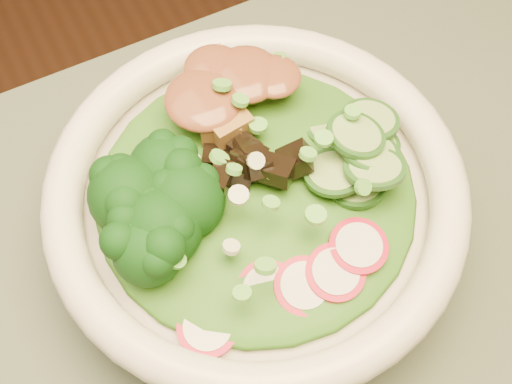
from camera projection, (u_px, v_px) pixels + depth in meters
salad_bowl at (256, 207)px, 0.47m from camera, size 0.27×0.27×0.07m
lettuce_bed at (256, 191)px, 0.45m from camera, size 0.20×0.20×0.02m
broccoli_florets at (159, 213)px, 0.42m from camera, size 0.09×0.09×0.04m
radish_slices at (300, 279)px, 0.42m from camera, size 0.12×0.06×0.02m
cucumber_slices at (353, 152)px, 0.45m from camera, size 0.08×0.08×0.04m
mushroom_heap at (249, 164)px, 0.44m from camera, size 0.08×0.08×0.04m
tofu_cubes at (225, 103)px, 0.47m from camera, size 0.10×0.08×0.04m
peanut_sauce at (224, 91)px, 0.46m from camera, size 0.07×0.06×0.02m
scallion_garnish at (256, 172)px, 0.43m from camera, size 0.19×0.19×0.02m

